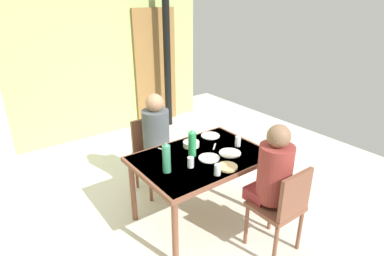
# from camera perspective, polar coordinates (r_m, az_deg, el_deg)

# --- Properties ---
(ground_plane) EXTENTS (6.63, 6.63, 0.00)m
(ground_plane) POSITION_cam_1_polar(r_m,az_deg,el_deg) (3.54, -5.26, -15.65)
(ground_plane) COLOR silver
(wall_back) EXTENTS (4.55, 0.10, 2.90)m
(wall_back) POSITION_cam_1_polar(r_m,az_deg,el_deg) (5.20, -21.28, 13.05)
(wall_back) COLOR #A4BB6E
(wall_back) RESTS_ON ground_plane
(door_wooden) EXTENTS (0.80, 0.05, 2.00)m
(door_wooden) POSITION_cam_1_polar(r_m,az_deg,el_deg) (5.76, -6.53, 10.68)
(door_wooden) COLOR olive
(door_wooden) RESTS_ON ground_plane
(stove_pipe_column) EXTENTS (0.12, 0.12, 2.90)m
(stove_pipe_column) POSITION_cam_1_polar(r_m,az_deg,el_deg) (5.49, -4.55, 14.93)
(stove_pipe_column) COLOR black
(stove_pipe_column) RESTS_ON ground_plane
(dining_table) EXTENTS (1.29, 0.91, 0.73)m
(dining_table) POSITION_cam_1_polar(r_m,az_deg,el_deg) (3.18, 1.63, -6.23)
(dining_table) COLOR brown
(dining_table) RESTS_ON ground_plane
(chair_near_diner) EXTENTS (0.40, 0.40, 0.87)m
(chair_near_diner) POSITION_cam_1_polar(r_m,az_deg,el_deg) (2.96, 15.90, -13.26)
(chair_near_diner) COLOR brown
(chair_near_diner) RESTS_ON ground_plane
(chair_far_diner) EXTENTS (0.40, 0.40, 0.87)m
(chair_far_diner) POSITION_cam_1_polar(r_m,az_deg,el_deg) (3.80, -7.23, -3.97)
(chair_far_diner) COLOR brown
(chair_far_diner) RESTS_ON ground_plane
(person_near_diner) EXTENTS (0.30, 0.37, 0.77)m
(person_near_diner) POSITION_cam_1_polar(r_m,az_deg,el_deg) (2.88, 14.37, -7.50)
(person_near_diner) COLOR maroon
(person_near_diner) RESTS_ON ground_plane
(person_far_diner) EXTENTS (0.30, 0.37, 0.77)m
(person_far_diner) POSITION_cam_1_polar(r_m,az_deg,el_deg) (3.57, -6.36, -0.70)
(person_far_diner) COLOR #44554D
(person_far_diner) RESTS_ON ground_plane
(water_bottle_green_near) EXTENTS (0.08, 0.08, 0.28)m
(water_bottle_green_near) POSITION_cam_1_polar(r_m,az_deg,el_deg) (3.09, 0.03, -2.77)
(water_bottle_green_near) COLOR #2C9854
(water_bottle_green_near) RESTS_ON dining_table
(water_bottle_green_far) EXTENTS (0.07, 0.07, 0.29)m
(water_bottle_green_far) POSITION_cam_1_polar(r_m,az_deg,el_deg) (2.83, -4.59, -5.37)
(water_bottle_green_far) COLOR #388C65
(water_bottle_green_far) RESTS_ON dining_table
(serving_bowl_center) EXTENTS (0.17, 0.17, 0.05)m
(serving_bowl_center) POSITION_cam_1_polar(r_m,az_deg,el_deg) (3.32, -0.15, -2.88)
(serving_bowl_center) COLOR silver
(serving_bowl_center) RESTS_ON dining_table
(dinner_plate_near_left) EXTENTS (0.22, 0.22, 0.01)m
(dinner_plate_near_left) POSITION_cam_1_polar(r_m,az_deg,el_deg) (3.21, 6.81, -4.47)
(dinner_plate_near_left) COLOR white
(dinner_plate_near_left) RESTS_ON dining_table
(dinner_plate_near_right) EXTENTS (0.21, 0.21, 0.01)m
(dinner_plate_near_right) POSITION_cam_1_polar(r_m,az_deg,el_deg) (3.10, 3.08, -5.39)
(dinner_plate_near_right) COLOR white
(dinner_plate_near_right) RESTS_ON dining_table
(dinner_plate_far_center) EXTENTS (0.21, 0.21, 0.01)m
(dinner_plate_far_center) POSITION_cam_1_polar(r_m,az_deg,el_deg) (3.57, 3.31, -1.38)
(dinner_plate_far_center) COLOR white
(dinner_plate_far_center) RESTS_ON dining_table
(drinking_glass_by_near_diner) EXTENTS (0.06, 0.06, 0.10)m
(drinking_glass_by_near_diner) POSITION_cam_1_polar(r_m,az_deg,el_deg) (2.82, 4.59, -7.46)
(drinking_glass_by_near_diner) COLOR silver
(drinking_glass_by_near_diner) RESTS_ON dining_table
(drinking_glass_by_far_diner) EXTENTS (0.06, 0.06, 0.10)m
(drinking_glass_by_far_diner) POSITION_cam_1_polar(r_m,az_deg,el_deg) (2.93, -0.25, -6.15)
(drinking_glass_by_far_diner) COLOR silver
(drinking_glass_by_far_diner) RESTS_ON dining_table
(drinking_glass_spare_center) EXTENTS (0.06, 0.06, 0.11)m
(drinking_glass_spare_center) POSITION_cam_1_polar(r_m,az_deg,el_deg) (3.36, 8.23, -2.36)
(drinking_glass_spare_center) COLOR silver
(drinking_glass_spare_center) RESTS_ON dining_table
(bread_plate_sliced) EXTENTS (0.19, 0.19, 0.02)m
(bread_plate_sliced) POSITION_cam_1_polar(r_m,az_deg,el_deg) (2.95, 6.33, -6.94)
(bread_plate_sliced) COLOR #DBB77A
(bread_plate_sliced) RESTS_ON dining_table
(cutlery_knife_near) EXTENTS (0.12, 0.11, 0.00)m
(cutlery_knife_near) POSITION_cam_1_polar(r_m,az_deg,el_deg) (3.34, 4.04, -3.33)
(cutlery_knife_near) COLOR silver
(cutlery_knife_near) RESTS_ON dining_table
(cutlery_fork_near) EXTENTS (0.07, 0.15, 0.00)m
(cutlery_fork_near) POSITION_cam_1_polar(r_m,az_deg,el_deg) (3.27, -5.07, -3.89)
(cutlery_fork_near) COLOR silver
(cutlery_fork_near) RESTS_ON dining_table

